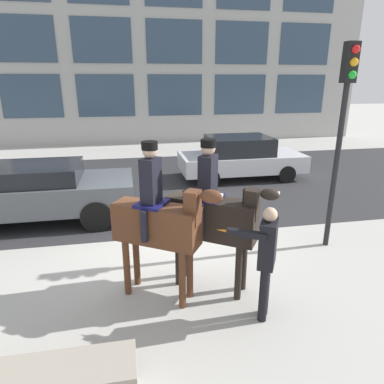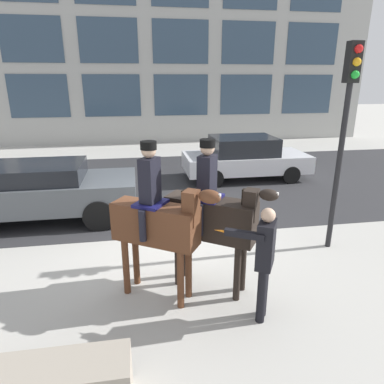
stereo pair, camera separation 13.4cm
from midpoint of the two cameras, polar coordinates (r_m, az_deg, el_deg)
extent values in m
plane|color=#B2AFA8|center=(7.45, -3.24, -9.02)|extent=(80.00, 80.00, 0.00)
cube|color=#2D2D30|center=(11.85, -6.32, 1.43)|extent=(25.38, 8.50, 0.01)
cube|color=#33475B|center=(20.00, -25.36, 14.21)|extent=(2.98, 0.02, 2.17)
cube|color=#33475B|center=(19.45, -14.34, 15.28)|extent=(2.98, 0.02, 2.17)
cube|color=#33475B|center=(19.61, -3.00, 15.82)|extent=(2.98, 0.02, 2.17)
cube|color=#33475B|center=(20.45, 7.79, 15.78)|extent=(2.98, 0.02, 2.17)
cube|color=#33475B|center=(21.91, 17.42, 15.30)|extent=(2.98, 0.02, 2.17)
cube|color=#33475B|center=(20.07, -26.48, 21.90)|extent=(2.98, 0.02, 2.17)
cube|color=#33475B|center=(19.52, -15.01, 23.24)|extent=(2.98, 0.02, 2.17)
cube|color=#33475B|center=(19.68, -3.14, 23.74)|extent=(2.98, 0.02, 2.17)
cube|color=#33475B|center=(20.52, 8.14, 23.37)|extent=(2.98, 0.02, 2.17)
cube|color=#33475B|center=(21.97, 18.14, 22.36)|extent=(2.98, 0.02, 2.17)
cube|color=#59331E|center=(5.36, -6.65, -5.30)|extent=(1.39, 1.10, 0.61)
cylinder|color=#59331E|center=(5.66, -1.07, -12.87)|extent=(0.11, 0.11, 0.97)
cylinder|color=#59331E|center=(5.42, -2.36, -14.42)|extent=(0.11, 0.11, 0.97)
cylinder|color=#59331E|center=(6.06, -9.88, -10.91)|extent=(0.11, 0.11, 0.97)
cylinder|color=#59331E|center=(5.83, -11.47, -12.24)|extent=(0.11, 0.11, 0.97)
cube|color=#59331E|center=(4.99, -0.66, -2.65)|extent=(0.30, 0.31, 0.52)
cube|color=black|center=(5.02, -1.93, -2.26)|extent=(0.08, 0.09, 0.47)
ellipsoid|color=#59331E|center=(4.82, 2.48, -0.77)|extent=(0.39, 0.35, 0.20)
cube|color=silver|center=(4.79, 3.63, -0.69)|extent=(0.13, 0.11, 0.08)
cylinder|color=black|center=(5.76, -13.02, -5.11)|extent=(0.09, 0.09, 0.55)
cube|color=#14144C|center=(5.27, -7.44, -1.94)|extent=(0.60, 0.63, 0.05)
cube|color=black|center=(5.16, -7.60, 1.92)|extent=(0.36, 0.39, 0.68)
sphere|color=#D1A889|center=(5.05, -7.82, 6.82)|extent=(0.22, 0.22, 0.22)
cylinder|color=black|center=(5.04, -7.85, 7.68)|extent=(0.24, 0.24, 0.12)
cylinder|color=black|center=(5.59, -6.00, -3.60)|extent=(0.11, 0.11, 0.49)
cylinder|color=black|center=(5.15, -8.76, -5.66)|extent=(0.11, 0.11, 0.49)
cube|color=black|center=(5.56, 2.57, -4.36)|extent=(1.46, 1.20, 0.65)
cylinder|color=black|center=(5.90, 7.93, -11.79)|extent=(0.11, 0.11, 0.95)
cylinder|color=black|center=(5.64, 7.04, -13.25)|extent=(0.11, 0.11, 0.95)
cylinder|color=black|center=(6.22, -1.64, -9.92)|extent=(0.11, 0.11, 0.95)
cylinder|color=black|center=(5.98, -2.92, -11.19)|extent=(0.11, 0.11, 0.95)
cube|color=black|center=(5.26, 9.23, -2.03)|extent=(0.30, 0.31, 0.47)
cube|color=black|center=(5.28, 7.99, -1.66)|extent=(0.08, 0.09, 0.43)
ellipsoid|color=black|center=(5.14, 12.13, -0.39)|extent=(0.35, 0.33, 0.17)
cube|color=silver|center=(5.12, 13.10, -0.31)|extent=(0.11, 0.10, 0.07)
cylinder|color=black|center=(5.91, -4.51, -4.15)|extent=(0.09, 0.09, 0.55)
cube|color=#14144C|center=(5.46, 1.91, -0.88)|extent=(0.64, 0.65, 0.05)
cube|color=black|center=(5.36, 1.94, 2.72)|extent=(0.36, 0.39, 0.65)
sphere|color=#D1A889|center=(5.26, 2.00, 7.31)|extent=(0.22, 0.22, 0.22)
cylinder|color=black|center=(5.24, 2.01, 8.14)|extent=(0.24, 0.24, 0.12)
cylinder|color=black|center=(5.80, 2.87, -2.72)|extent=(0.11, 0.11, 0.52)
cylinder|color=black|center=(5.33, 0.79, -4.62)|extent=(0.11, 0.11, 0.52)
cylinder|color=black|center=(5.27, 11.09, -16.41)|extent=(0.13, 0.13, 0.88)
cylinder|color=black|center=(5.40, 11.35, -15.48)|extent=(0.13, 0.13, 0.88)
cube|color=black|center=(4.95, 11.78, -8.42)|extent=(0.39, 0.46, 0.68)
sphere|color=#D1A889|center=(4.77, 12.12, -3.69)|extent=(0.20, 0.20, 0.20)
cube|color=black|center=(4.74, 8.32, -6.93)|extent=(0.52, 0.35, 0.09)
cone|color=orange|center=(4.81, 4.23, -6.41)|extent=(0.18, 0.13, 0.04)
cube|color=#51565B|center=(9.29, -24.57, -0.36)|extent=(4.60, 1.89, 0.68)
cube|color=black|center=(9.18, -25.71, 2.83)|extent=(2.30, 1.66, 0.41)
cylinder|color=black|center=(8.34, -16.03, -3.89)|extent=(0.74, 0.23, 0.74)
cylinder|color=black|center=(9.97, -15.25, -0.18)|extent=(0.74, 0.23, 0.74)
cube|color=silver|center=(12.48, 7.87, 5.03)|extent=(4.36, 1.96, 0.59)
cube|color=black|center=(12.33, 7.51, 7.73)|extent=(2.18, 1.72, 0.61)
cylinder|color=black|center=(12.25, 15.15, 2.89)|extent=(0.60, 0.23, 0.60)
cylinder|color=black|center=(13.84, 11.98, 4.86)|extent=(0.60, 0.23, 0.60)
cylinder|color=black|center=(11.35, 2.75, 2.33)|extent=(0.60, 0.23, 0.60)
cylinder|color=black|center=(13.05, 0.91, 4.45)|extent=(0.60, 0.23, 0.60)
cylinder|color=black|center=(7.48, 22.32, 3.44)|extent=(0.11, 0.11, 3.35)
cube|color=black|center=(7.28, 24.33, 19.08)|extent=(0.24, 0.19, 0.72)
sphere|color=red|center=(7.20, 25.13, 20.75)|extent=(0.15, 0.15, 0.15)
sphere|color=orange|center=(7.18, 24.89, 19.05)|extent=(0.15, 0.15, 0.15)
sphere|color=green|center=(7.18, 24.65, 17.34)|extent=(0.15, 0.15, 0.15)
camera|label=1|loc=(0.07, -90.64, -0.21)|focal=32.00mm
camera|label=2|loc=(0.07, 89.36, 0.21)|focal=32.00mm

